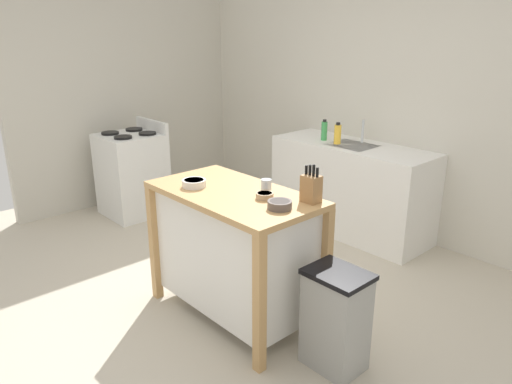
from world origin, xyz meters
name	(u,v)px	position (x,y,z in m)	size (l,w,h in m)	color
ground_plane	(217,301)	(0.00, 0.00, 0.00)	(6.21, 6.21, 0.00)	#BCB29E
wall_back	(394,99)	(0.00, 2.17, 1.30)	(5.21, 0.10, 2.60)	beige
wall_left	(128,87)	(-2.61, 0.79, 1.30)	(0.10, 2.77, 2.60)	beige
kitchen_island	(235,247)	(0.21, 0.00, 0.51)	(1.20, 0.64, 0.92)	tan
knife_block	(311,188)	(0.68, 0.23, 1.01)	(0.11, 0.09, 0.24)	#9E7042
bowl_ceramic_small	(265,195)	(0.45, 0.06, 0.94)	(0.11, 0.11, 0.04)	tan
bowl_ceramic_wide	(194,183)	(-0.05, -0.13, 0.95)	(0.16, 0.16, 0.05)	silver
bowl_stoneware_deep	(280,204)	(0.64, 0.00, 0.95)	(0.15, 0.15, 0.05)	#564C47
drinking_cup	(266,186)	(0.37, 0.14, 0.97)	(0.07, 0.07, 0.09)	silver
trash_bin	(336,320)	(1.04, 0.07, 0.32)	(0.36, 0.28, 0.63)	gray
sink_counter	(350,188)	(-0.18, 1.82, 0.44)	(1.61, 0.60, 0.88)	white
sink_faucet	(363,131)	(-0.18, 1.96, 0.99)	(0.02, 0.02, 0.22)	#B7BCC1
bottle_spray_cleaner	(338,134)	(-0.31, 1.74, 0.98)	(0.07, 0.07, 0.21)	yellow
bottle_dish_soap	(324,131)	(-0.50, 1.76, 0.98)	(0.06, 0.06, 0.21)	green
stove	(132,174)	(-2.06, 0.47, 0.45)	(0.60, 0.60, 1.00)	silver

